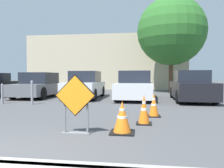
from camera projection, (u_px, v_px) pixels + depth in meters
The scene contains 13 objects.
ground_plane at pixel (100, 97), 12.93m from camera, with size 96.00×96.00×0.00m, color #4C4C4F.
road_closed_sign at pixel (75, 102), 4.77m from camera, with size 0.91×0.20×1.31m.
traffic_cone_nearest at pixel (122, 118), 4.86m from camera, with size 0.54×0.54×0.71m.
traffic_cone_second at pixel (144, 110), 5.76m from camera, with size 0.40×0.40×0.79m.
traffic_cone_third at pixel (154, 105), 6.83m from camera, with size 0.41×0.41×0.75m.
parked_car_second at pixel (39, 86), 13.14m from camera, with size 1.98×4.24×1.48m.
parked_car_third at pixel (85, 86), 12.63m from camera, with size 1.84×4.23×1.55m.
parked_car_fourth at pixel (135, 86), 12.12m from camera, with size 2.02×4.68×1.55m.
parked_car_fifth at pixel (191, 87), 11.32m from camera, with size 1.93×4.50×1.56m.
bollard_nearest at pixel (32, 92), 9.78m from camera, with size 0.12×0.12×1.07m.
bollard_second at pixel (2, 93), 9.98m from camera, with size 0.12×0.12×0.92m.
building_facade_backdrop at pixel (108, 63), 23.09m from camera, with size 15.54×5.00×5.28m.
street_tree_behind_lot at pixel (171, 31), 16.69m from camera, with size 5.21×5.21×7.31m.
Camera 1 is at (2.45, -2.68, 1.27)m, focal length 35.00 mm.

